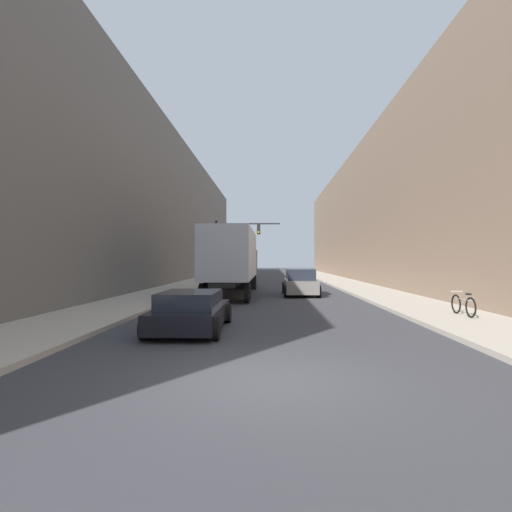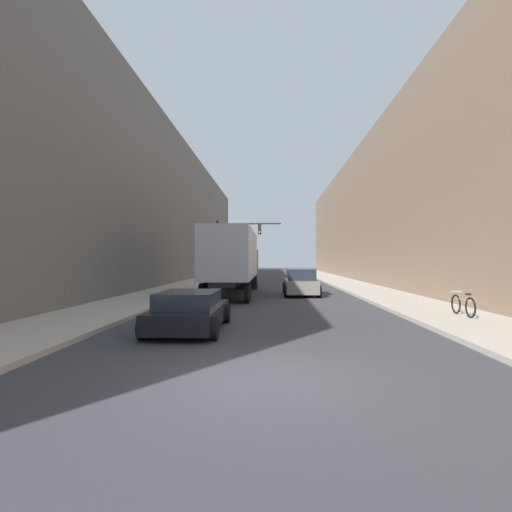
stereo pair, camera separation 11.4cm
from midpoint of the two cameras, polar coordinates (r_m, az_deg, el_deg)
name	(u,v)px [view 2 (the right image)]	position (r m, az deg, el deg)	size (l,w,h in m)	color
ground_plane	(265,381)	(7.52, 1.75, -17.37)	(200.00, 200.00, 0.00)	#38383D
sidewalk_right	(344,282)	(37.85, 12.55, -3.71)	(3.50, 80.00, 0.15)	#B2A899
sidewalk_left	(199,282)	(37.88, -8.03, -3.72)	(3.50, 80.00, 0.15)	#B2A899
building_right	(396,211)	(39.17, 19.42, 6.07)	(6.00, 80.00, 13.32)	#846B56
building_left	(149,209)	(39.26, -14.89, 6.51)	(6.00, 80.00, 13.97)	#66605B
semi_truck	(234,259)	(25.22, -2.99, -0.47)	(2.56, 12.77, 3.91)	#B2B7C1
sedan_car	(190,311)	(12.58, -9.18, -7.78)	(2.15, 4.34, 1.21)	black
suv_car	(301,283)	(24.75, 6.52, -3.81)	(2.11, 4.60, 1.62)	slate
traffic_signal_gantry	(233,240)	(36.12, -3.21, 2.30)	(5.84, 0.35, 5.73)	black
parked_bicycle	(463,305)	(16.40, 27.64, -6.24)	(0.44, 1.83, 0.86)	black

